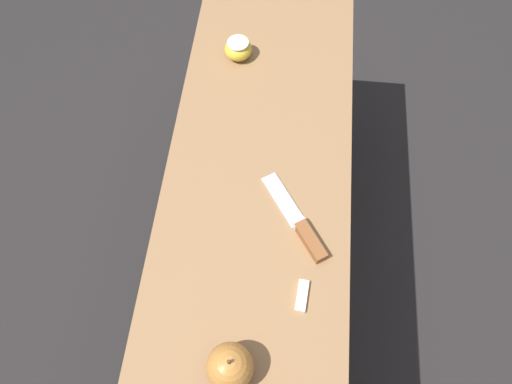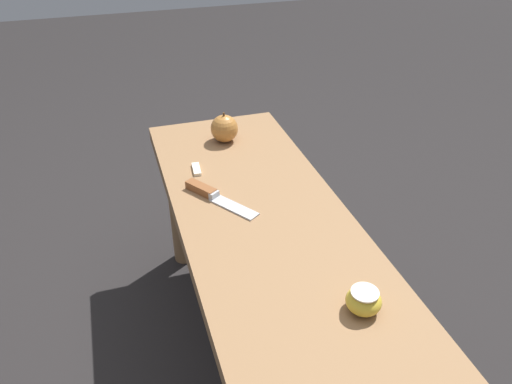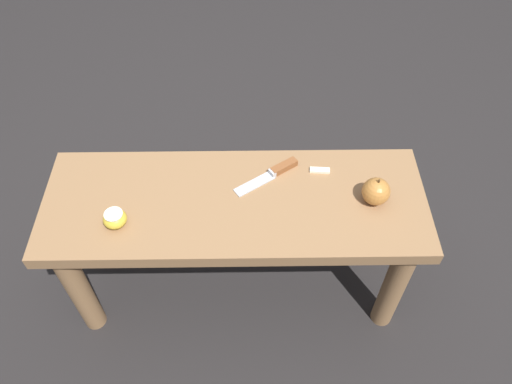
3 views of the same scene
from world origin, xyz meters
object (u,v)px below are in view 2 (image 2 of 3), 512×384
(wooden_bench, at_px, (265,251))
(apple_whole, at_px, (224,129))
(apple_cut, at_px, (364,301))
(knife, at_px, (211,194))

(wooden_bench, relative_size, apple_whole, 12.28)
(wooden_bench, distance_m, apple_cut, 0.34)
(apple_whole, relative_size, apple_cut, 1.38)
(wooden_bench, relative_size, knife, 5.67)
(apple_whole, bearing_deg, apple_cut, 5.76)
(wooden_bench, xyz_separation_m, apple_cut, (0.31, 0.08, 0.12))
(apple_whole, distance_m, apple_cut, 0.70)
(wooden_bench, bearing_deg, apple_cut, 13.74)
(wooden_bench, height_order, apple_cut, apple_cut)
(knife, bearing_deg, apple_whole, 125.16)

